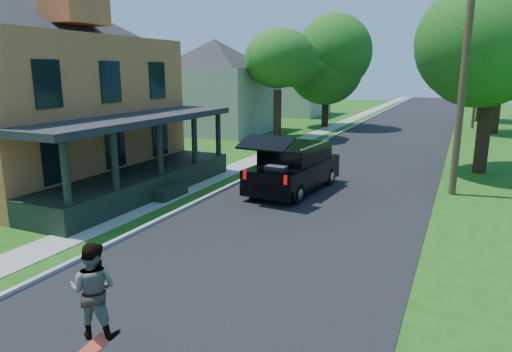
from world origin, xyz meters
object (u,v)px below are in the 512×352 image
at_px(black_suv, 294,168).
at_px(tree_right_near, 493,40).
at_px(utility_pole_near, 466,52).
at_px(skateboarder, 93,290).

height_order(black_suv, tree_right_near, tree_right_near).
relative_size(tree_right_near, utility_pole_near, 0.89).
distance_m(black_suv, utility_pole_near, 7.79).
bearing_deg(black_suv, utility_pole_near, 24.93).
bearing_deg(tree_right_near, black_suv, -134.76).
bearing_deg(utility_pole_near, tree_right_near, 61.47).
height_order(tree_right_near, utility_pole_near, utility_pole_near).
height_order(skateboarder, utility_pole_near, utility_pole_near).
relative_size(black_suv, skateboarder, 3.40).
distance_m(black_suv, skateboarder, 12.03).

